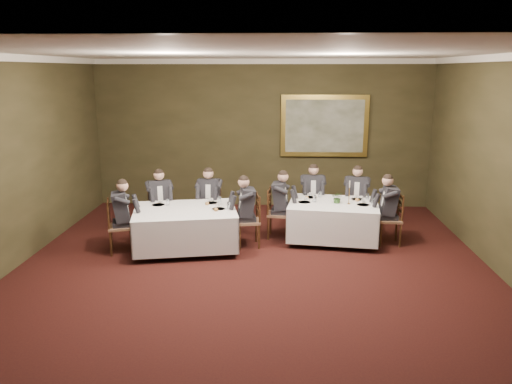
# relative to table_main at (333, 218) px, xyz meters

# --- Properties ---
(ground) EXTENTS (10.00, 10.00, 0.00)m
(ground) POSITION_rel_table_main_xyz_m (-1.47, -2.42, -0.45)
(ground) COLOR black
(ground) RESTS_ON ground
(ceiling) EXTENTS (8.00, 10.00, 0.10)m
(ceiling) POSITION_rel_table_main_xyz_m (-1.47, -2.42, 3.05)
(ceiling) COLOR silver
(ceiling) RESTS_ON back_wall
(back_wall) EXTENTS (8.00, 0.10, 3.50)m
(back_wall) POSITION_rel_table_main_xyz_m (-1.47, 2.58, 1.30)
(back_wall) COLOR #2E2A17
(back_wall) RESTS_ON ground
(crown_molding) EXTENTS (8.00, 10.00, 0.12)m
(crown_molding) POSITION_rel_table_main_xyz_m (-1.47, -2.42, 2.99)
(crown_molding) COLOR white
(crown_molding) RESTS_ON back_wall
(table_main) EXTENTS (1.85, 1.50, 0.67)m
(table_main) POSITION_rel_table_main_xyz_m (0.00, 0.00, 0.00)
(table_main) COLOR black
(table_main) RESTS_ON ground
(table_second) EXTENTS (2.10, 1.75, 0.67)m
(table_second) POSITION_rel_table_main_xyz_m (-2.77, -0.60, 0.00)
(table_second) COLOR black
(table_second) RESTS_ON ground
(chair_main_backleft) EXTENTS (0.44, 0.42, 1.00)m
(chair_main_backleft) POSITION_rel_table_main_xyz_m (-0.34, 0.92, -0.17)
(chair_main_backleft) COLOR brown
(chair_main_backleft) RESTS_ON ground
(diner_main_backleft) EXTENTS (0.42, 0.48, 1.35)m
(diner_main_backleft) POSITION_rel_table_main_xyz_m (-0.34, 0.91, 0.06)
(diner_main_backleft) COLOR black
(diner_main_backleft) RESTS_ON chair_main_backleft
(chair_main_backright) EXTENTS (0.52, 0.50, 1.00)m
(chair_main_backright) POSITION_rel_table_main_xyz_m (0.57, 0.81, -0.17)
(chair_main_backright) COLOR brown
(chair_main_backright) RESTS_ON ground
(diner_main_backright) EXTENTS (0.49, 0.55, 1.35)m
(diner_main_backright) POSITION_rel_table_main_xyz_m (0.56, 0.80, 0.06)
(diner_main_backright) COLOR black
(diner_main_backright) RESTS_ON chair_main_backright
(chair_main_endleft) EXTENTS (0.46, 0.48, 1.00)m
(chair_main_endleft) POSITION_rel_table_main_xyz_m (-1.07, 0.14, -0.17)
(chair_main_endleft) COLOR brown
(chair_main_endleft) RESTS_ON ground
(diner_main_endleft) EXTENTS (0.52, 0.45, 1.35)m
(diner_main_endleft) POSITION_rel_table_main_xyz_m (-1.06, 0.14, 0.06)
(diner_main_endleft) COLOR black
(diner_main_endleft) RESTS_ON chair_main_endleft
(chair_main_endright) EXTENTS (0.43, 0.45, 1.00)m
(chair_main_endright) POSITION_rel_table_main_xyz_m (1.07, -0.14, -0.17)
(chair_main_endright) COLOR brown
(chair_main_endright) RESTS_ON ground
(diner_main_endright) EXTENTS (0.49, 0.43, 1.35)m
(diner_main_endright) POSITION_rel_table_main_xyz_m (1.06, -0.14, 0.06)
(diner_main_endright) COLOR black
(diner_main_endright) RESTS_ON chair_main_endright
(chair_sec_backleft) EXTENTS (0.56, 0.55, 1.00)m
(chair_sec_backleft) POSITION_rel_table_main_xyz_m (-3.45, 0.25, -0.17)
(chair_sec_backleft) COLOR brown
(chair_sec_backleft) RESTS_ON ground
(diner_sec_backleft) EXTENTS (0.55, 0.59, 1.35)m
(diner_sec_backleft) POSITION_rel_table_main_xyz_m (-3.44, 0.24, 0.06)
(diner_sec_backleft) COLOR black
(diner_sec_backleft) RESTS_ON chair_sec_backleft
(chair_sec_backright) EXTENTS (0.46, 0.44, 1.00)m
(chair_sec_backright) POSITION_rel_table_main_xyz_m (-2.46, 0.44, -0.17)
(chair_sec_backright) COLOR brown
(chair_sec_backright) RESTS_ON ground
(diner_sec_backright) EXTENTS (0.44, 0.50, 1.35)m
(diner_sec_backright) POSITION_rel_table_main_xyz_m (-2.46, 0.43, 0.06)
(diner_sec_backright) COLOR black
(diner_sec_backright) RESTS_ON chair_sec_backright
(chair_sec_endright) EXTENTS (0.49, 0.51, 1.00)m
(chair_sec_endright) POSITION_rel_table_main_xyz_m (-1.61, -0.37, -0.17)
(chair_sec_endright) COLOR brown
(chair_sec_endright) RESTS_ON ground
(diner_sec_endright) EXTENTS (0.54, 0.48, 1.35)m
(diner_sec_endright) POSITION_rel_table_main_xyz_m (-1.62, -0.37, 0.06)
(diner_sec_endright) COLOR black
(diner_sec_endright) RESTS_ON chair_sec_endright
(chair_sec_endleft) EXTENTS (0.53, 0.55, 1.00)m
(chair_sec_endleft) POSITION_rel_table_main_xyz_m (-3.93, -0.82, -0.17)
(chair_sec_endleft) COLOR brown
(chair_sec_endleft) RESTS_ON ground
(diner_sec_endleft) EXTENTS (0.58, 0.53, 1.35)m
(diner_sec_endleft) POSITION_rel_table_main_xyz_m (-3.92, -0.82, 0.06)
(diner_sec_endleft) COLOR black
(diner_sec_endleft) RESTS_ON chair_sec_endleft
(centerpiece) EXTENTS (0.25, 0.23, 0.24)m
(centerpiece) POSITION_rel_table_main_xyz_m (0.07, -0.02, 0.43)
(centerpiece) COLOR #2D5926
(centerpiece) RESTS_ON table_main
(candlestick) EXTENTS (0.07, 0.07, 0.47)m
(candlestick) POSITION_rel_table_main_xyz_m (0.28, -0.07, 0.49)
(candlestick) COLOR #B17E36
(candlestick) RESTS_ON table_main
(place_setting_table_main) EXTENTS (0.33, 0.31, 0.14)m
(place_setting_table_main) POSITION_rel_table_main_xyz_m (-0.35, 0.44, 0.35)
(place_setting_table_main) COLOR white
(place_setting_table_main) RESTS_ON table_main
(place_setting_table_second) EXTENTS (0.33, 0.31, 0.14)m
(place_setting_table_second) POSITION_rel_table_main_xyz_m (-3.29, -0.28, 0.35)
(place_setting_table_second) COLOR white
(place_setting_table_second) RESTS_ON table_second
(painting) EXTENTS (2.05, 0.09, 1.45)m
(painting) POSITION_rel_table_main_xyz_m (0.00, 2.52, 1.51)
(painting) COLOR gold
(painting) RESTS_ON back_wall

